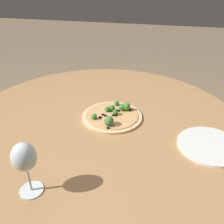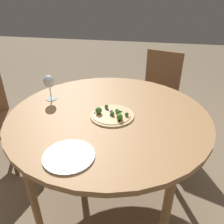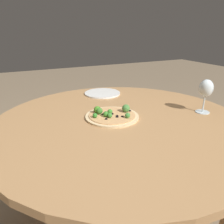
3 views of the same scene
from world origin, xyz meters
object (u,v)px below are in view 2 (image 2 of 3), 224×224
object	(u,v)px
pizza	(112,115)
wine_glass	(49,82)
chair_2	(0,114)
plate_near	(69,156)
chair	(157,94)

from	to	relation	value
pizza	wine_glass	world-z (taller)	wine_glass
pizza	chair_2	bearing A→B (deg)	76.08
chair_2	pizza	world-z (taller)	chair_2
chair_2	plate_near	xyz separation A→B (m)	(-0.70, -0.95, 0.26)
chair	pizza	distance (m)	1.07
chair	pizza	world-z (taller)	chair
chair	pizza	bearing A→B (deg)	-87.57
pizza	plate_near	xyz separation A→B (m)	(-0.43, 0.13, -0.01)
pizza	plate_near	world-z (taller)	pizza
chair_2	chair	bearing A→B (deg)	-50.31
chair	chair_2	xyz separation A→B (m)	(-0.72, 1.38, 0.00)
chair	chair_2	size ratio (longest dim) A/B	1.00
chair	wine_glass	xyz separation A→B (m)	(-0.83, 0.79, 0.39)
chair	plate_near	size ratio (longest dim) A/B	3.59
chair	wine_glass	size ratio (longest dim) A/B	4.87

